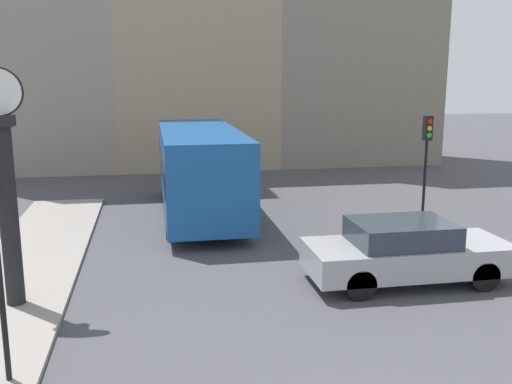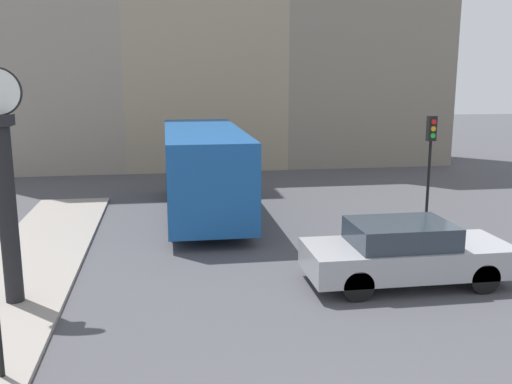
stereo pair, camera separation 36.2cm
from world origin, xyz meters
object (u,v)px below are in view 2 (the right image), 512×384
sedan_car (405,252)px  street_clock (6,193)px  bus_distant (204,167)px  traffic_light_far (430,149)px

sedan_car → street_clock: (-8.69, 0.08, 1.67)m
sedan_car → street_clock: 8.85m
bus_distant → street_clock: (-4.52, -7.32, 0.73)m
traffic_light_far → bus_distant: bearing=155.5°
sedan_car → bus_distant: size_ratio=0.55×
sedan_car → traffic_light_far: traffic_light_far is taller
bus_distant → traffic_light_far: size_ratio=2.41×
bus_distant → traffic_light_far: (6.74, -3.07, 0.87)m
sedan_car → bus_distant: 8.54m
sedan_car → street_clock: street_clock is taller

